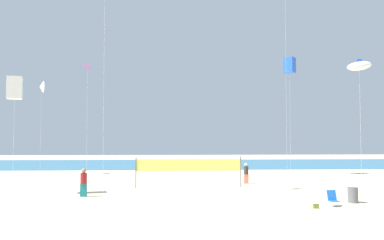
% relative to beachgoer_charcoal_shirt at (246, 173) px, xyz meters
% --- Properties ---
extents(ground_plane, '(120.00, 120.00, 0.00)m').
position_rel_beachgoer_charcoal_shirt_xyz_m(ground_plane, '(-6.22, -11.87, -0.92)').
color(ground_plane, beige).
extents(ocean_band, '(120.00, 20.00, 0.01)m').
position_rel_beachgoer_charcoal_shirt_xyz_m(ocean_band, '(-6.22, 22.68, -0.91)').
color(ocean_band, teal).
rests_on(ocean_band, ground).
extents(beachgoer_charcoal_shirt, '(0.39, 0.39, 1.72)m').
position_rel_beachgoer_charcoal_shirt_xyz_m(beachgoer_charcoal_shirt, '(0.00, 0.00, 0.00)').
color(beachgoer_charcoal_shirt, '#EA7260').
rests_on(beachgoer_charcoal_shirt, ground).
extents(beachgoer_maroon_shirt, '(0.42, 0.42, 1.84)m').
position_rel_beachgoer_charcoal_shirt_xyz_m(beachgoer_maroon_shirt, '(-11.92, -6.27, 0.06)').
color(beachgoer_maroon_shirt, '#19727A').
rests_on(beachgoer_maroon_shirt, ground).
extents(folding_beach_chair, '(0.52, 0.65, 0.89)m').
position_rel_beachgoer_charcoal_shirt_xyz_m(folding_beach_chair, '(2.95, -10.34, -0.45)').
color(folding_beach_chair, '#1959B2').
rests_on(folding_beach_chair, ground).
extents(trash_barrel, '(0.60, 0.60, 0.91)m').
position_rel_beachgoer_charcoal_shirt_xyz_m(trash_barrel, '(4.63, -9.28, -0.46)').
color(trash_barrel, '#595960').
rests_on(trash_barrel, ground).
extents(volleyball_net, '(8.18, 0.15, 2.40)m').
position_rel_beachgoer_charcoal_shirt_xyz_m(volleyball_net, '(-4.88, -2.22, 0.72)').
color(volleyball_net, '#4C4C51').
rests_on(volleyball_net, ground).
extents(beach_handbag, '(0.32, 0.16, 0.25)m').
position_rel_beachgoer_charcoal_shirt_xyz_m(beach_handbag, '(1.76, -10.92, -0.79)').
color(beach_handbag, olive).
rests_on(beach_handbag, ground).
extents(kite_white_inflatable, '(1.66, 0.57, 8.81)m').
position_rel_beachgoer_charcoal_shirt_xyz_m(kite_white_inflatable, '(5.65, -8.35, 7.45)').
color(kite_white_inflatable, silver).
rests_on(kite_white_inflatable, ground).
extents(kite_white_delta, '(0.92, 1.28, 9.68)m').
position_rel_beachgoer_charcoal_shirt_xyz_m(kite_white_delta, '(-19.80, 8.08, 8.13)').
color(kite_white_delta, silver).
rests_on(kite_white_delta, ground).
extents(kite_magenta_diamond, '(0.83, 0.83, 10.36)m').
position_rel_beachgoer_charcoal_shirt_xyz_m(kite_magenta_diamond, '(-13.64, 2.04, 9.09)').
color(kite_magenta_diamond, silver).
rests_on(kite_magenta_diamond, ground).
extents(kite_blue_box, '(1.39, 1.39, 12.03)m').
position_rel_beachgoer_charcoal_shirt_xyz_m(kite_blue_box, '(5.81, 6.49, 10.32)').
color(kite_blue_box, silver).
rests_on(kite_blue_box, ground).
extents(kite_white_box, '(1.19, 1.19, 7.98)m').
position_rel_beachgoer_charcoal_shirt_xyz_m(kite_white_box, '(-16.82, -5.46, 6.31)').
color(kite_white_box, silver).
rests_on(kite_white_box, ground).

